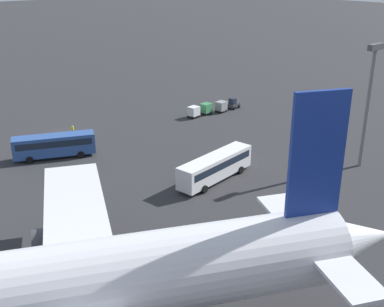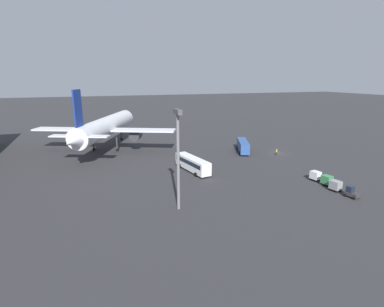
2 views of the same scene
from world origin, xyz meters
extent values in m
plane|color=#2D2D30|center=(0.00, 0.00, 0.00)|extent=(600.00, 600.00, 0.00)
cylinder|color=silver|center=(21.73, 46.52, 7.21)|extent=(38.72, 21.34, 5.54)
cone|color=silver|center=(41.23, 37.81, 7.21)|extent=(7.72, 7.30, 5.27)
cone|color=silver|center=(1.98, 55.34, 7.21)|extent=(8.62, 7.50, 4.99)
cube|color=silver|center=(24.78, 58.25, 6.52)|extent=(12.23, 18.89, 0.44)
cube|color=silver|center=(15.03, 36.42, 6.52)|extent=(12.23, 18.89, 0.44)
cube|color=navy|center=(5.32, 53.85, 14.42)|extent=(3.79, 1.96, 8.87)
cube|color=silver|center=(4.96, 54.01, 7.76)|extent=(8.43, 14.30, 0.28)
cylinder|color=#38383D|center=(24.75, 55.25, 4.77)|extent=(5.62, 4.74, 3.05)
cylinder|color=#38383D|center=(17.25, 38.44, 4.77)|extent=(5.62, 4.74, 3.05)
cylinder|color=#38383D|center=(34.49, 40.82, 2.22)|extent=(0.50, 0.50, 4.44)
cylinder|color=black|center=(34.49, 40.82, 0.45)|extent=(1.03, 0.82, 0.90)
cylinder|color=#38383D|center=(21.37, 50.63, 2.22)|extent=(0.50, 0.50, 4.44)
cylinder|color=black|center=(21.37, 50.63, 0.45)|extent=(1.03, 0.82, 0.90)
cylinder|color=#38383D|center=(18.44, 44.04, 2.22)|extent=(0.50, 0.50, 4.44)
cylinder|color=black|center=(18.44, 44.04, 0.45)|extent=(1.03, 0.82, 0.90)
cube|color=#2D5199|center=(4.88, 8.84, 1.91)|extent=(11.57, 6.74, 2.93)
cube|color=#192333|center=(4.88, 8.84, 2.43)|extent=(10.73, 6.43, 0.94)
cylinder|color=black|center=(8.68, 8.71, 0.50)|extent=(1.04, 0.66, 1.00)
cylinder|color=black|center=(7.66, 6.25, 0.50)|extent=(1.04, 0.66, 1.00)
cylinder|color=black|center=(2.11, 11.43, 0.50)|extent=(1.04, 0.66, 1.00)
cylinder|color=black|center=(1.09, 8.97, 0.50)|extent=(1.04, 0.66, 1.00)
cube|color=white|center=(-7.86, 29.44, 1.90)|extent=(12.73, 4.75, 2.90)
cube|color=#192333|center=(-7.86, 29.44, 2.41)|extent=(11.76, 4.61, 0.93)
cylinder|color=black|center=(-4.29, 31.46, 0.50)|extent=(1.04, 0.47, 1.00)
cylinder|color=black|center=(-3.81, 28.76, 0.50)|extent=(1.04, 0.47, 1.00)
cylinder|color=black|center=(-11.90, 30.11, 0.50)|extent=(1.04, 0.47, 1.00)
cylinder|color=black|center=(-11.43, 27.42, 0.50)|extent=(1.04, 0.47, 1.00)
cube|color=#333338|center=(-32.88, 7.07, 0.65)|extent=(2.61, 1.74, 0.70)
cube|color=#192333|center=(-32.46, 7.15, 1.55)|extent=(1.29, 1.36, 1.10)
cylinder|color=black|center=(-32.19, 7.92, 0.30)|extent=(0.63, 0.33, 0.60)
cylinder|color=black|center=(-31.92, 6.55, 0.30)|extent=(0.63, 0.33, 0.60)
cylinder|color=black|center=(-33.84, 7.59, 0.30)|extent=(0.63, 0.33, 0.60)
cylinder|color=black|center=(-33.56, 6.22, 0.30)|extent=(0.63, 0.33, 0.60)
cylinder|color=#1E1E2D|center=(-1.57, 1.55, 0.42)|extent=(0.32, 0.32, 0.85)
cylinder|color=yellow|center=(-1.57, 1.55, 1.18)|extent=(0.38, 0.38, 0.65)
sphere|color=tan|center=(-1.57, 1.55, 1.62)|extent=(0.24, 0.24, 0.24)
cube|color=#38383D|center=(-29.24, 7.41, 0.41)|extent=(2.25, 1.99, 0.10)
cube|color=gray|center=(-29.24, 7.41, 1.26)|extent=(2.14, 1.90, 1.60)
cylinder|color=black|center=(-28.60, 8.17, 0.18)|extent=(0.38, 0.18, 0.36)
cylinder|color=black|center=(-28.38, 6.91, 0.18)|extent=(0.38, 0.18, 0.36)
cylinder|color=black|center=(-30.10, 7.91, 0.18)|extent=(0.38, 0.18, 0.36)
cylinder|color=black|center=(-29.88, 6.65, 0.18)|extent=(0.38, 0.18, 0.36)
cube|color=#38383D|center=(-26.13, 6.61, 0.41)|extent=(2.25, 1.99, 0.10)
cube|color=#38844C|center=(-26.13, 6.61, 1.26)|extent=(2.14, 1.90, 1.60)
cylinder|color=black|center=(-25.49, 7.36, 0.18)|extent=(0.38, 0.18, 0.36)
cylinder|color=black|center=(-25.27, 6.10, 0.18)|extent=(0.38, 0.18, 0.36)
cylinder|color=black|center=(-26.99, 7.11, 0.18)|extent=(0.38, 0.18, 0.36)
cylinder|color=black|center=(-26.77, 5.85, 0.18)|extent=(0.38, 0.18, 0.36)
cube|color=#38383D|center=(-23.01, 6.76, 0.41)|extent=(2.25, 1.99, 0.10)
cube|color=silver|center=(-23.01, 6.76, 1.26)|extent=(2.14, 1.90, 1.60)
cylinder|color=black|center=(-22.37, 7.52, 0.18)|extent=(0.38, 0.18, 0.36)
cylinder|color=black|center=(-22.16, 6.26, 0.18)|extent=(0.38, 0.18, 0.36)
cylinder|color=black|center=(-23.87, 7.26, 0.18)|extent=(0.38, 0.18, 0.36)
cylinder|color=black|center=(-23.65, 6.00, 0.18)|extent=(0.38, 0.18, 0.36)
cylinder|color=slate|center=(-26.66, 38.71, 8.01)|extent=(0.50, 0.50, 16.01)
cube|color=#4C4C4C|center=(-26.66, 38.71, 16.41)|extent=(2.80, 0.70, 0.80)
camera|label=1|loc=(30.76, 71.56, 26.39)|focal=45.00mm
camera|label=2|loc=(-71.53, 52.45, 21.68)|focal=28.00mm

